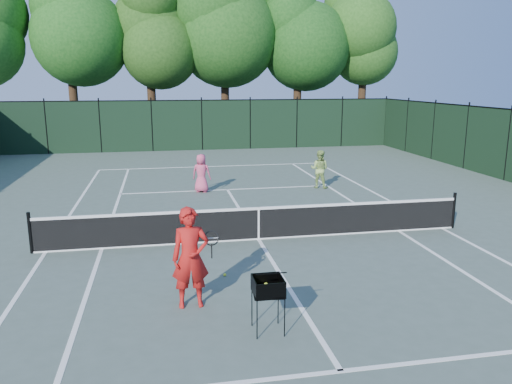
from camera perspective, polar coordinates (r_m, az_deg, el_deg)
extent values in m
plane|color=#48584E|center=(13.64, 0.29, -5.45)|extent=(90.00, 90.00, 0.00)
cube|color=white|center=(13.74, -22.92, -6.35)|extent=(0.10, 23.77, 0.01)
cube|color=white|center=(15.61, 20.51, -3.91)|extent=(0.10, 23.77, 0.01)
cube|color=white|center=(13.51, -17.21, -6.21)|extent=(0.10, 23.77, 0.01)
cube|color=white|center=(14.95, 16.00, -4.30)|extent=(0.10, 23.77, 0.01)
cube|color=white|center=(25.09, -4.95, 2.94)|extent=(10.97, 0.10, 0.01)
cube|color=white|center=(8.02, 9.67, -19.53)|extent=(8.23, 0.10, 0.01)
cube|color=white|center=(19.75, -3.29, 0.28)|extent=(8.23, 0.10, 0.01)
cube|color=white|center=(13.64, 0.29, -5.43)|extent=(0.10, 12.80, 0.01)
cube|color=black|center=(13.51, 0.29, -3.61)|extent=(11.60, 0.03, 0.85)
cube|color=white|center=(13.40, 0.30, -1.89)|extent=(11.60, 0.05, 0.07)
cube|color=white|center=(13.64, 0.29, -5.37)|extent=(11.60, 0.05, 0.04)
cube|color=white|center=(13.51, 0.29, -3.61)|extent=(0.05, 0.04, 0.91)
cylinder|color=black|center=(13.66, -24.40, -4.28)|extent=(0.09, 0.09, 1.06)
cylinder|color=black|center=(15.64, 21.65, -1.97)|extent=(0.09, 0.09, 1.06)
cube|color=black|center=(30.94, -6.19, 7.56)|extent=(24.00, 0.05, 3.00)
cylinder|color=black|center=(35.20, -20.04, 8.97)|extent=(0.56, 0.56, 4.80)
ellipsoid|color=#164915|center=(35.43, -20.86, 19.18)|extent=(6.80, 6.80, 10.54)
cylinder|color=black|center=(34.59, -11.77, 9.00)|extent=(0.56, 0.56, 4.30)
ellipsoid|color=#1C4213|center=(34.70, -12.21, 18.26)|extent=(6.00, 6.00, 9.30)
cylinder|color=black|center=(35.35, -3.54, 9.88)|extent=(0.56, 0.56, 5.00)
ellipsoid|color=#174413|center=(35.63, -3.69, 20.42)|extent=(7.00, 7.00, 10.85)
cylinder|color=black|center=(35.66, 4.72, 9.56)|extent=(0.56, 0.56, 4.60)
ellipsoid|color=#134112|center=(35.82, 4.90, 18.97)|extent=(6.20, 6.20, 9.61)
cylinder|color=black|center=(37.77, 11.94, 9.36)|extent=(0.56, 0.56, 4.40)
ellipsoid|color=#1E4C15|center=(37.88, 12.34, 17.74)|extent=(5.80, 5.80, 8.99)
imported|color=red|center=(9.57, -7.49, -7.46)|extent=(0.73, 0.49, 1.95)
cylinder|color=black|center=(9.95, -5.09, -6.74)|extent=(0.03, 0.03, 0.30)
torus|color=black|center=(9.86, -5.12, -5.26)|extent=(0.30, 0.10, 0.30)
imported|color=#D34A71|center=(19.29, -6.26, 2.16)|extent=(0.84, 0.69, 1.48)
imported|color=#98BB5D|center=(20.09, 7.27, 2.62)|extent=(0.93, 0.88, 1.52)
cylinder|color=black|center=(8.57, 0.12, -14.43)|extent=(0.02, 0.02, 0.69)
cylinder|color=black|center=(8.66, 3.29, -14.14)|extent=(0.02, 0.02, 0.69)
cylinder|color=black|center=(8.99, -0.47, -13.08)|extent=(0.02, 0.02, 0.69)
cylinder|color=black|center=(9.07, 2.55, -12.82)|extent=(0.02, 0.02, 0.69)
cube|color=black|center=(8.61, 1.39, -10.68)|extent=(0.56, 0.56, 0.29)
sphere|color=#B7CE2A|center=(8.65, 1.39, -11.21)|extent=(0.08, 0.08, 0.08)
sphere|color=#B7CE2A|center=(8.65, 1.39, -11.21)|extent=(0.08, 0.08, 0.08)
sphere|color=#B7CE2A|center=(8.65, 1.39, -11.21)|extent=(0.08, 0.08, 0.08)
sphere|color=#B7CE2A|center=(8.65, 1.39, -11.21)|extent=(0.08, 0.08, 0.08)
sphere|color=#B7CE2A|center=(8.65, 1.39, -11.21)|extent=(0.08, 0.08, 0.08)
sphere|color=#B7CE2A|center=(8.65, 1.39, -11.21)|extent=(0.08, 0.08, 0.08)
sphere|color=#B7CE2A|center=(8.65, 1.39, -11.21)|extent=(0.08, 0.08, 0.08)
sphere|color=#B7CE2A|center=(8.65, 1.39, -11.21)|extent=(0.08, 0.08, 0.08)
sphere|color=#B7CE2A|center=(8.65, 1.39, -11.21)|extent=(0.08, 0.08, 0.08)
sphere|color=#B7CE2A|center=(8.65, 1.39, -11.21)|extent=(0.08, 0.08, 0.08)
sphere|color=#B7CE2A|center=(8.65, 1.39, -11.21)|extent=(0.08, 0.08, 0.08)
sphere|color=#B7CE2A|center=(8.65, 1.39, -11.21)|extent=(0.08, 0.08, 0.08)
sphere|color=#B7CE2A|center=(8.65, 1.39, -11.21)|extent=(0.08, 0.08, 0.08)
sphere|color=#B7CE2A|center=(8.65, 1.39, -11.21)|extent=(0.08, 0.08, 0.08)
sphere|color=#B7CE2A|center=(8.65, 1.39, -11.21)|extent=(0.08, 0.08, 0.08)
sphere|color=#B7CE2A|center=(8.65, 1.39, -11.21)|extent=(0.08, 0.08, 0.08)
sphere|color=#B7CE2A|center=(8.65, 1.39, -11.21)|extent=(0.08, 0.08, 0.08)
sphere|color=#B7CE2A|center=(8.65, 1.39, -11.21)|extent=(0.08, 0.08, 0.08)
sphere|color=#D1F031|center=(11.22, -3.59, -9.41)|extent=(0.07, 0.07, 0.07)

